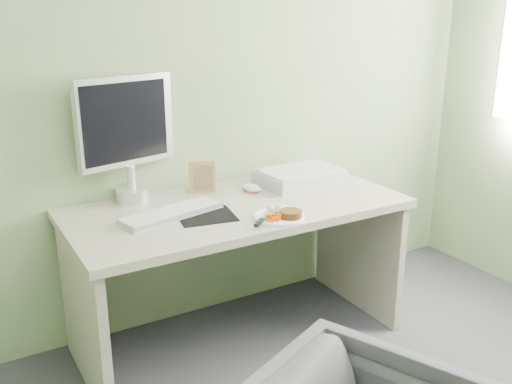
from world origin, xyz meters
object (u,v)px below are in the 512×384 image
scanner (299,177)px  desk (238,240)px  plate (279,217)px  monitor (127,132)px

scanner → desk: bearing=-166.3°
plate → monitor: (-0.49, 0.58, 0.33)m
scanner → monitor: monitor is taller
desk → plate: bearing=-74.6°
plate → scanner: scanner is taller
desk → monitor: 0.74m
plate → desk: bearing=105.4°
scanner → monitor: size_ratio=0.72×
scanner → plate: bearing=-137.2°
desk → monitor: monitor is taller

